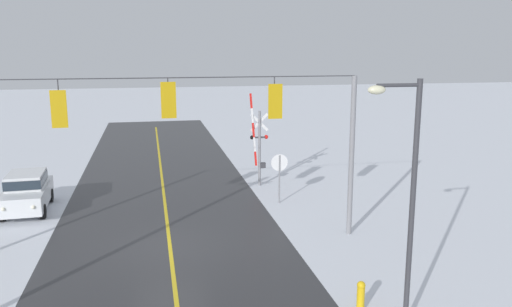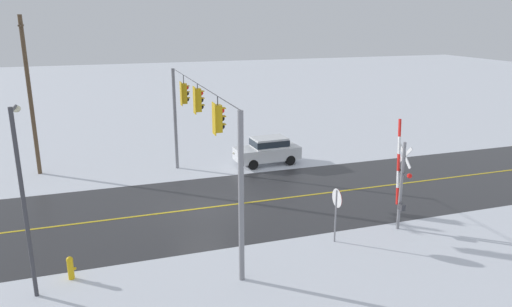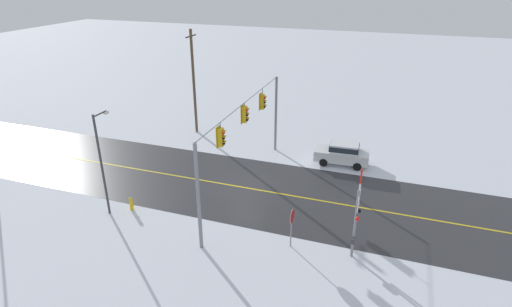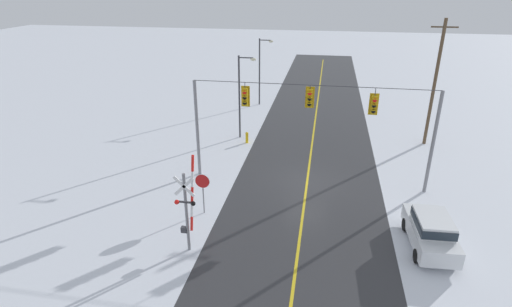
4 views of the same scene
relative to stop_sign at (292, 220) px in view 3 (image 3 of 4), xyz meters
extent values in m
plane|color=silver|center=(5.33, 4.62, -1.71)|extent=(160.00, 160.00, 0.00)
cube|color=#303033|center=(5.33, 10.62, -1.71)|extent=(9.00, 80.00, 0.01)
cube|color=gold|center=(5.33, 10.62, -1.70)|extent=(0.14, 72.00, 0.01)
cylinder|color=gray|center=(-1.67, 4.62, 1.39)|extent=(0.20, 0.20, 6.20)
cylinder|color=gray|center=(12.33, 4.62, 1.39)|extent=(0.20, 0.20, 6.20)
cylinder|color=#38383D|center=(5.33, 4.62, 4.49)|extent=(14.00, 0.04, 0.04)
cylinder|color=#38383D|center=(1.40, 4.62, 4.32)|extent=(0.04, 0.04, 0.34)
cube|color=#C6990F|center=(1.40, 4.62, 3.61)|extent=(0.34, 0.28, 1.08)
cube|color=#C6990F|center=(1.40, 4.78, 3.61)|extent=(0.52, 0.03, 1.26)
sphere|color=red|center=(1.40, 4.47, 3.93)|extent=(0.24, 0.24, 0.24)
cube|color=#C6990F|center=(1.40, 4.40, 4.01)|extent=(0.26, 0.16, 0.03)
sphere|color=black|center=(1.40, 4.47, 3.61)|extent=(0.24, 0.24, 0.24)
cube|color=#C6990F|center=(1.40, 4.40, 3.69)|extent=(0.26, 0.16, 0.03)
sphere|color=black|center=(1.40, 4.47, 3.29)|extent=(0.24, 0.24, 0.24)
cube|color=#C6990F|center=(1.40, 4.40, 3.37)|extent=(0.26, 0.16, 0.03)
cylinder|color=#38383D|center=(5.20, 4.62, 4.38)|extent=(0.04, 0.04, 0.22)
cube|color=#C6990F|center=(5.20, 4.62, 3.73)|extent=(0.34, 0.28, 1.08)
cube|color=#C6990F|center=(5.20, 4.78, 3.73)|extent=(0.52, 0.03, 1.26)
sphere|color=red|center=(5.20, 4.47, 4.05)|extent=(0.24, 0.24, 0.24)
cube|color=#C6990F|center=(5.20, 4.40, 4.13)|extent=(0.26, 0.16, 0.03)
sphere|color=black|center=(5.20, 4.47, 3.73)|extent=(0.24, 0.24, 0.24)
cube|color=#C6990F|center=(5.20, 4.40, 3.81)|extent=(0.26, 0.16, 0.03)
sphere|color=black|center=(5.20, 4.47, 3.41)|extent=(0.24, 0.24, 0.24)
cube|color=#C6990F|center=(5.20, 4.40, 3.49)|extent=(0.26, 0.16, 0.03)
cylinder|color=#38383D|center=(8.81, 4.62, 4.26)|extent=(0.04, 0.04, 0.44)
cube|color=#C6990F|center=(8.81, 4.62, 3.50)|extent=(0.34, 0.28, 1.08)
cube|color=#C6990F|center=(8.81, 4.78, 3.50)|extent=(0.52, 0.03, 1.26)
sphere|color=red|center=(8.81, 4.47, 3.82)|extent=(0.24, 0.24, 0.24)
cube|color=#C6990F|center=(8.81, 4.40, 3.91)|extent=(0.26, 0.16, 0.03)
sphere|color=black|center=(8.81, 4.47, 3.50)|extent=(0.24, 0.24, 0.24)
cube|color=#C6990F|center=(8.81, 4.40, 3.59)|extent=(0.26, 0.16, 0.03)
sphere|color=black|center=(8.81, 4.47, 3.18)|extent=(0.24, 0.24, 0.24)
cube|color=#C6990F|center=(8.81, 4.40, 3.27)|extent=(0.26, 0.16, 0.03)
cylinder|color=gray|center=(0.00, 0.02, -0.56)|extent=(0.07, 0.07, 2.30)
cylinder|color=#B71414|center=(0.00, -0.02, 0.24)|extent=(0.76, 0.03, 0.76)
cylinder|color=white|center=(0.00, 0.00, 0.24)|extent=(0.80, 0.02, 0.80)
cylinder|color=gray|center=(0.25, -3.26, 0.29)|extent=(0.14, 0.14, 4.00)
cube|color=white|center=(0.25, -3.31, 1.69)|extent=(0.98, 0.04, 0.98)
cube|color=white|center=(0.25, -3.31, 1.69)|extent=(0.98, 0.04, 0.98)
cube|color=#38383D|center=(0.25, -3.30, 0.89)|extent=(0.80, 0.06, 0.08)
sphere|color=red|center=(-0.13, -3.36, 0.89)|extent=(0.22, 0.22, 0.22)
sphere|color=black|center=(0.63, -3.36, 0.89)|extent=(0.22, 0.22, 0.22)
cube|color=red|center=(0.46, -3.26, -0.23)|extent=(0.16, 0.08, 0.77)
cube|color=white|center=(0.52, -3.26, 0.53)|extent=(0.16, 0.08, 0.77)
cube|color=red|center=(0.58, -3.26, 1.29)|extent=(0.16, 0.08, 0.77)
cube|color=white|center=(0.64, -3.26, 2.06)|extent=(0.16, 0.08, 0.77)
cube|color=red|center=(0.71, -3.26, 2.82)|extent=(0.16, 0.08, 0.77)
cube|color=#38383D|center=(0.07, -3.26, -0.61)|extent=(0.28, 0.20, 0.28)
cube|color=white|center=(11.39, -1.03, -0.99)|extent=(1.95, 4.18, 0.80)
cube|color=white|center=(11.40, -1.18, -0.29)|extent=(1.60, 2.20, 0.64)
cube|color=#232D38|center=(11.40, -1.18, -0.29)|extent=(1.63, 2.28, 0.40)
sphere|color=#EFEACC|center=(10.72, 1.01, -0.94)|extent=(0.16, 0.16, 0.16)
sphere|color=#EFEACC|center=(11.87, 1.06, -0.94)|extent=(0.16, 0.16, 0.16)
cylinder|color=black|center=(10.53, 0.20, -1.39)|extent=(0.25, 0.65, 0.64)
cylinder|color=black|center=(12.13, 0.28, -1.39)|extent=(0.25, 0.65, 0.64)
cylinder|color=black|center=(10.65, -2.34, -1.39)|extent=(0.25, 0.65, 0.64)
cylinder|color=black|center=(12.25, -2.26, -1.39)|extent=(0.25, 0.65, 0.64)
cylinder|color=#38383D|center=(-0.47, 11.55, 1.54)|extent=(0.14, 0.14, 6.50)
cylinder|color=#38383D|center=(0.08, 11.55, 4.64)|extent=(1.10, 0.09, 0.09)
ellipsoid|color=beige|center=(0.63, 11.55, 4.54)|extent=(0.44, 0.28, 0.22)
cylinder|color=gold|center=(0.31, 10.46, -1.36)|extent=(0.22, 0.22, 0.70)
sphere|color=gold|center=(0.31, 10.46, -0.95)|extent=(0.24, 0.24, 0.24)
cylinder|color=gold|center=(0.31, 10.32, -1.33)|extent=(0.09, 0.10, 0.09)
cylinder|color=brown|center=(13.87, 12.71, 2.93)|extent=(0.24, 0.24, 9.28)
cube|color=#4C3A28|center=(13.87, 12.71, 6.96)|extent=(1.80, 0.10, 0.10)
camera|label=1|loc=(5.87, 22.88, 5.50)|focal=36.28mm
camera|label=2|loc=(-16.47, 9.01, 7.42)|focal=33.65mm
camera|label=3|loc=(-18.10, -4.27, 12.30)|focal=28.86mm
camera|label=4|loc=(6.10, -18.19, 10.09)|focal=28.39mm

